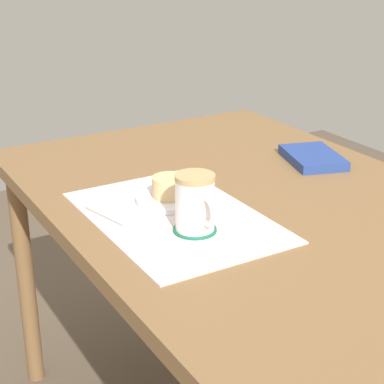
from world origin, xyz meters
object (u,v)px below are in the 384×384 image
pastry_plate (170,199)px  pastry (170,187)px  coffee_mug (196,203)px  small_book (313,157)px  dining_table (253,228)px

pastry_plate → pastry: bearing=0.0°
pastry → coffee_mug: 0.16m
pastry_plate → small_book: bearing=96.6°
dining_table → coffee_mug: bearing=-67.2°
pastry_plate → pastry: size_ratio=1.92×
dining_table → small_book: bearing=114.4°
dining_table → coffee_mug: coffee_mug is taller
pastry → coffee_mug: coffee_mug is taller
dining_table → pastry_plate: bearing=-112.7°
pastry_plate → coffee_mug: (0.16, -0.03, 0.06)m
dining_table → pastry: size_ratio=16.53×
dining_table → coffee_mug: size_ratio=11.39×
small_book → pastry: bearing=-65.7°
pastry_plate → pastry: (0.00, 0.00, 0.03)m
small_book → dining_table: bearing=-47.9°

